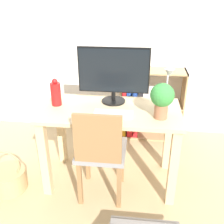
% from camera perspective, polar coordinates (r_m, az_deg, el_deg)
% --- Properties ---
extents(ground_plane, '(10.00, 10.00, 0.00)m').
position_cam_1_polar(ground_plane, '(2.61, -0.26, -14.26)').
color(ground_plane, tan).
extents(wall_back, '(8.00, 0.05, 2.60)m').
position_cam_1_polar(wall_back, '(3.06, 2.11, 18.68)').
color(wall_back, white).
rests_on(wall_back, ground_plane).
extents(desk, '(1.18, 0.60, 0.74)m').
position_cam_1_polar(desk, '(2.28, -0.28, -3.08)').
color(desk, '#D8BC8C').
rests_on(desk, ground_plane).
extents(monitor, '(0.61, 0.21, 0.49)m').
position_cam_1_polar(monitor, '(2.26, 0.34, 8.57)').
color(monitor, black).
rests_on(monitor, desk).
extents(keyboard, '(0.32, 0.14, 0.02)m').
position_cam_1_polar(keyboard, '(2.11, 0.25, -0.39)').
color(keyboard, '#B2B2B7').
rests_on(keyboard, desk).
extents(vase, '(0.09, 0.09, 0.24)m').
position_cam_1_polar(vase, '(2.30, -12.12, 3.99)').
color(vase, red).
rests_on(vase, desk).
extents(desk_lamp, '(0.10, 0.19, 0.36)m').
position_cam_1_polar(desk_lamp, '(2.19, 12.04, 5.93)').
color(desk_lamp, '#B7B7BC').
rests_on(desk_lamp, desk).
extents(potted_plant, '(0.18, 0.18, 0.28)m').
position_cam_1_polar(potted_plant, '(2.03, 10.84, 3.04)').
color(potted_plant, '#9E6647').
rests_on(potted_plant, desk).
extents(chair, '(0.40, 0.40, 0.86)m').
position_cam_1_polar(chair, '(2.14, -2.51, -8.45)').
color(chair, gray).
rests_on(chair, ground_plane).
extents(bookshelf, '(0.73, 0.28, 0.83)m').
position_cam_1_polar(bookshelf, '(3.12, 6.07, 1.67)').
color(bookshelf, tan).
rests_on(bookshelf, ground_plane).
extents(basket, '(0.32, 0.32, 0.41)m').
position_cam_1_polar(basket, '(2.62, -21.67, -13.33)').
color(basket, tan).
rests_on(basket, ground_plane).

